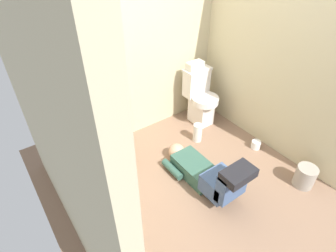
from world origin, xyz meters
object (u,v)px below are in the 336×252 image
at_px(vanity_cabinet, 90,140).
at_px(bottle_white, 81,98).
at_px(tissue_box, 195,66).
at_px(bottle_clear, 68,101).
at_px(faucet, 76,97).
at_px(bottle_blue, 71,95).
at_px(bottle_green, 89,95).
at_px(trash_can, 305,176).
at_px(person_plumber, 207,173).
at_px(paper_towel_roll, 197,133).
at_px(soap_dispenser, 56,102).
at_px(toilet, 200,98).
at_px(toilet_paper_roll, 256,145).

height_order(vanity_cabinet, bottle_white, bottle_white).
bearing_deg(tissue_box, bottle_clear, -178.34).
xyz_separation_m(faucet, bottle_blue, (-0.04, -0.02, 0.04)).
distance_m(bottle_green, trash_can, 2.35).
relative_size(faucet, bottle_white, 0.85).
distance_m(person_plumber, bottle_white, 1.45).
bearing_deg(paper_towel_roll, bottle_clear, 164.88).
distance_m(bottle_green, paper_towel_roll, 1.43).
relative_size(faucet, paper_towel_roll, 0.42).
relative_size(soap_dispenser, bottle_blue, 0.94).
distance_m(toilet, bottle_white, 1.61).
xyz_separation_m(bottle_white, toilet_paper_roll, (1.71, -0.90, -0.83)).
bearing_deg(bottle_white, vanity_cabinet, -109.62).
bearing_deg(faucet, vanity_cabinet, -88.69).
distance_m(faucet, toilet_paper_roll, 2.15).
xyz_separation_m(toilet, bottle_white, (-1.52, 0.04, 0.51)).
relative_size(soap_dispenser, bottle_clear, 1.11).
bearing_deg(person_plumber, bottle_blue, 130.52).
height_order(bottle_green, toilet_paper_roll, bottle_green).
height_order(bottle_white, paper_towel_roll, bottle_white).
relative_size(tissue_box, soap_dispenser, 1.33).
bearing_deg(bottle_blue, toilet_paper_roll, -28.11).
distance_m(tissue_box, bottle_clear, 1.60).
bearing_deg(paper_towel_roll, vanity_cabinet, 166.89).
height_order(person_plumber, paper_towel_roll, person_plumber).
xyz_separation_m(bottle_clear, bottle_white, (0.12, -0.00, -0.02)).
xyz_separation_m(vanity_cabinet, trash_can, (1.67, -1.50, -0.30)).
relative_size(paper_towel_roll, toilet_paper_roll, 2.18).
bearing_deg(tissue_box, vanity_cabinet, -175.45).
xyz_separation_m(faucet, tissue_box, (1.51, -0.03, -0.07)).
distance_m(soap_dispenser, toilet_paper_roll, 2.31).
relative_size(soap_dispenser, bottle_white, 1.41).
height_order(vanity_cabinet, bottle_blue, bottle_blue).
bearing_deg(paper_towel_roll, tissue_box, 58.12).
bearing_deg(toilet_paper_roll, paper_towel_roll, 132.33).
bearing_deg(vanity_cabinet, paper_towel_roll, -13.11).
bearing_deg(soap_dispenser, faucet, 6.01).
height_order(vanity_cabinet, bottle_green, bottle_green).
bearing_deg(bottle_clear, vanity_cabinet, -36.50).
height_order(toilet, person_plumber, toilet).
xyz_separation_m(person_plumber, tissue_box, (0.67, 1.02, 0.62)).
bearing_deg(toilet_paper_roll, vanity_cabinet, 154.56).
bearing_deg(bottle_white, trash_can, -43.65).
bearing_deg(paper_towel_roll, bottle_green, 162.79).
distance_m(tissue_box, trash_can, 1.76).
distance_m(toilet, tissue_box, 0.44).
height_order(tissue_box, soap_dispenser, soap_dispenser).
xyz_separation_m(bottle_blue, bottle_white, (0.07, -0.05, -0.03)).
height_order(toilet, paper_towel_roll, toilet).
xyz_separation_m(person_plumber, toilet_paper_roll, (0.90, 0.08, -0.13)).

